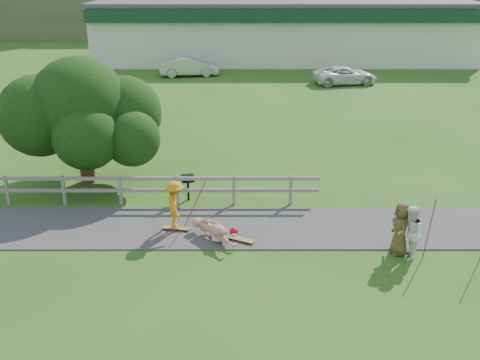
{
  "coord_description": "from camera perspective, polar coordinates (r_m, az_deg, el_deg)",
  "views": [
    {
      "loc": [
        0.21,
        -14.01,
        7.92
      ],
      "look_at": [
        0.22,
        2.0,
        1.47
      ],
      "focal_mm": 40.0,
      "sensor_mm": 36.0,
      "label": 1
    }
  ],
  "objects": [
    {
      "name": "car_white",
      "position": [
        39.54,
        11.15,
        10.9
      ],
      "size": [
        4.79,
        2.81,
        1.25
      ],
      "primitive_type": "imported",
      "rotation": [
        0.0,
        0.0,
        1.74
      ],
      "color": "white",
      "rests_on": "ground"
    },
    {
      "name": "pole_spec_left",
      "position": [
        16.21,
        19.55,
        -4.94
      ],
      "size": [
        0.03,
        0.03,
        1.88
      ],
      "primitive_type": "cylinder",
      "color": "#533021",
      "rests_on": "ground"
    },
    {
      "name": "strip_mall",
      "position": [
        49.39,
        4.54,
        15.66
      ],
      "size": [
        32.5,
        10.75,
        5.1
      ],
      "color": "silver",
      "rests_on": "ground"
    },
    {
      "name": "skater_fallen",
      "position": [
        16.52,
        -2.77,
        -5.41
      ],
      "size": [
        1.65,
        1.57,
        0.67
      ],
      "primitive_type": "imported",
      "rotation": [
        0.0,
        0.0,
        0.75
      ],
      "color": "tan",
      "rests_on": "ground"
    },
    {
      "name": "spectator_c",
      "position": [
        16.25,
        16.75,
        -4.99
      ],
      "size": [
        0.52,
        0.8,
        1.63
      ],
      "primitive_type": "imported",
      "rotation": [
        0.0,
        0.0,
        4.71
      ],
      "color": "brown",
      "rests_on": "ground"
    },
    {
      "name": "helmet",
      "position": [
        16.91,
        -0.67,
        -5.49
      ],
      "size": [
        0.26,
        0.26,
        0.26
      ],
      "primitive_type": "sphere",
      "color": "#AA081D",
      "rests_on": "ground"
    },
    {
      "name": "pole_rider",
      "position": [
        17.28,
        -4.8,
        -2.29
      ],
      "size": [
        0.03,
        0.03,
        1.7
      ],
      "primitive_type": "cylinder",
      "color": "#533021",
      "rests_on": "ground"
    },
    {
      "name": "fence",
      "position": [
        19.36,
        -14.46,
        -0.61
      ],
      "size": [
        15.05,
        0.1,
        1.1
      ],
      "color": "slate",
      "rests_on": "ground"
    },
    {
      "name": "spectator_a",
      "position": [
        16.07,
        17.67,
        -5.43
      ],
      "size": [
        0.73,
        0.87,
        1.63
      ],
      "primitive_type": "imported",
      "rotation": [
        0.0,
        0.0,
        4.56
      ],
      "color": "white",
      "rests_on": "ground"
    },
    {
      "name": "longboard_fallen",
      "position": [
        16.55,
        0.02,
        -6.45
      ],
      "size": [
        0.92,
        0.62,
        0.1
      ],
      "primitive_type": null,
      "rotation": [
        0.0,
        0.0,
        -0.47
      ],
      "color": "brown",
      "rests_on": "ground"
    },
    {
      "name": "tree",
      "position": [
        21.16,
        -16.46,
        5.35
      ],
      "size": [
        5.78,
        5.78,
        4.4
      ],
      "primitive_type": null,
      "color": "black",
      "rests_on": "ground"
    },
    {
      "name": "skater_rider",
      "position": [
        17.0,
        -6.92,
        -3.0
      ],
      "size": [
        0.82,
        1.14,
        1.59
      ],
      "primitive_type": "imported",
      "rotation": [
        0.0,
        0.0,
        1.81
      ],
      "color": "orange",
      "rests_on": "ground"
    },
    {
      "name": "ground",
      "position": [
        16.1,
        -0.77,
        -7.53
      ],
      "size": [
        260.0,
        260.0,
        0.0
      ],
      "primitive_type": "plane",
      "color": "#234F16",
      "rests_on": "ground"
    },
    {
      "name": "car_silver",
      "position": [
        41.89,
        -5.49,
        11.97
      ],
      "size": [
        4.65,
        2.24,
        1.47
      ],
      "primitive_type": "imported",
      "rotation": [
        0.0,
        0.0,
        1.73
      ],
      "color": "silver",
      "rests_on": "ground"
    },
    {
      "name": "bbq",
      "position": [
        19.32,
        -5.56,
        -0.82
      ],
      "size": [
        0.52,
        0.44,
        0.96
      ],
      "primitive_type": null,
      "rotation": [
        0.0,
        0.0,
        0.27
      ],
      "color": "black",
      "rests_on": "ground"
    },
    {
      "name": "longboard_rider",
      "position": [
        17.33,
        -6.81,
        -5.24
      ],
      "size": [
        0.91,
        0.37,
        0.1
      ],
      "primitive_type": null,
      "rotation": [
        0.0,
        0.0,
        -0.17
      ],
      "color": "brown",
      "rests_on": "ground"
    },
    {
      "name": "path",
      "position": [
        17.41,
        -0.71,
        -5.04
      ],
      "size": [
        34.0,
        3.0,
        0.04
      ],
      "primitive_type": "cube",
      "color": "#363638",
      "rests_on": "ground"
    }
  ]
}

